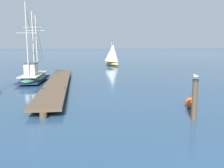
# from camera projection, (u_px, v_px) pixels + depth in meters

# --- Properties ---
(floating_dock) EXTENTS (2.01, 19.25, 0.53)m
(floating_dock) POSITION_uv_depth(u_px,v_px,m) (58.00, 82.00, 21.26)
(floating_dock) COLOR brown
(floating_dock) RESTS_ON ground
(fishing_boat_0) EXTENTS (2.28, 7.90, 7.13)m
(fishing_boat_0) POSITION_uv_depth(u_px,v_px,m) (34.00, 76.00, 23.78)
(fishing_boat_0) COLOR #337556
(fishing_boat_0) RESTS_ON ground
(mooring_piling) EXTENTS (0.30, 0.30, 1.94)m
(mooring_piling) POSITION_uv_depth(u_px,v_px,m) (195.00, 99.00, 11.67)
(mooring_piling) COLOR #4C3D2D
(mooring_piling) RESTS_ON ground
(perched_seagull) EXTENTS (0.36, 0.25, 0.26)m
(perched_seagull) POSITION_uv_depth(u_px,v_px,m) (196.00, 76.00, 11.50)
(perched_seagull) COLOR gold
(perched_seagull) RESTS_ON mooring_piling
(mooring_buoy) EXTENTS (0.62, 0.62, 0.69)m
(mooring_buoy) POSITION_uv_depth(u_px,v_px,m) (191.00, 102.00, 14.01)
(mooring_buoy) COLOR #E04C1E
(mooring_buoy) RESTS_ON ground
(distant_sailboat) EXTENTS (3.28, 4.87, 3.96)m
(distant_sailboat) POSITION_uv_depth(u_px,v_px,m) (112.00, 55.00, 41.62)
(distant_sailboat) COLOR gold
(distant_sailboat) RESTS_ON ground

